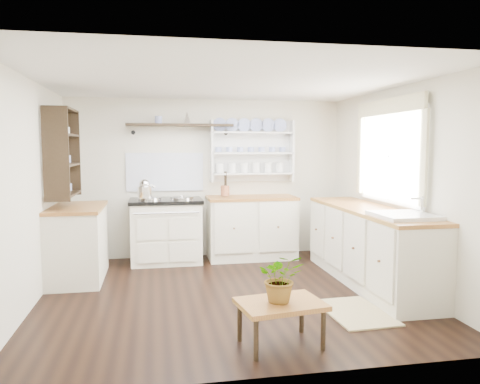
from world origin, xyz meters
TOP-DOWN VIEW (x-y plane):
  - floor at (0.00, 0.00)m, footprint 4.00×3.80m
  - wall_back at (0.00, 1.90)m, footprint 4.00×0.02m
  - wall_right at (2.00, 0.00)m, footprint 0.02×3.80m
  - wall_left at (-2.00, 0.00)m, footprint 0.02×3.80m
  - ceiling at (0.00, 0.00)m, footprint 4.00×3.80m
  - window at (1.95, 0.15)m, footprint 0.08×1.55m
  - aga_cooker at (-0.62, 1.57)m, footprint 0.99×0.69m
  - back_cabinets at (0.60, 1.60)m, footprint 1.27×0.63m
  - right_cabinets at (1.70, 0.10)m, footprint 0.62×2.43m
  - belfast_sink at (1.70, -0.65)m, footprint 0.55×0.60m
  - left_cabinets at (-1.70, 0.90)m, footprint 0.62×1.13m
  - plate_rack at (0.65, 1.86)m, footprint 1.20×0.22m
  - high_shelf at (-0.40, 1.78)m, footprint 1.50×0.29m
  - left_shelving at (-1.84, 0.90)m, footprint 0.28×0.80m
  - kettle at (-0.90, 1.45)m, footprint 0.20×0.20m
  - utensil_crock at (0.23, 1.68)m, footprint 0.12×0.12m
  - center_table at (0.21, -1.40)m, footprint 0.74×0.58m
  - potted_plant at (0.21, -1.40)m, footprint 0.40×0.36m
  - floor_rug at (1.13, -0.82)m, footprint 0.59×0.88m

SIDE VIEW (x-z plane):
  - floor at x=0.00m, z-range -0.01..0.01m
  - floor_rug at x=1.13m, z-range 0.00..0.02m
  - center_table at x=0.21m, z-range 0.14..0.50m
  - aga_cooker at x=-0.62m, z-range -0.01..0.91m
  - right_cabinets at x=1.70m, z-range 0.01..0.91m
  - left_cabinets at x=-1.70m, z-range 0.01..0.91m
  - back_cabinets at x=0.60m, z-range 0.01..0.91m
  - potted_plant at x=0.21m, z-range 0.36..0.76m
  - belfast_sink at x=1.70m, z-range 0.58..1.03m
  - utensil_crock at x=0.23m, z-range 0.91..1.05m
  - kettle at x=-0.90m, z-range 0.93..1.17m
  - wall_back at x=0.00m, z-range 0.00..2.30m
  - wall_right at x=2.00m, z-range 0.00..2.30m
  - wall_left at x=-2.00m, z-range 0.00..2.30m
  - left_shelving at x=-1.84m, z-range 1.02..2.08m
  - plate_rack at x=0.65m, z-range 1.11..2.01m
  - window at x=1.95m, z-range 0.95..2.17m
  - high_shelf at x=-0.40m, z-range 1.83..1.99m
  - ceiling at x=0.00m, z-range 2.29..2.30m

